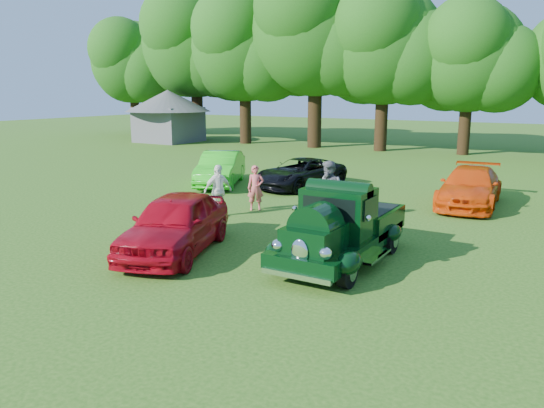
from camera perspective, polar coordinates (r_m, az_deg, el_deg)
The scene contains 11 objects.
ground at distance 12.13m, azimuth 1.51°, elevation -6.39°, with size 120.00×120.00×0.00m, color #245313.
hero_pickup at distance 12.16m, azimuth 7.49°, elevation -2.73°, with size 2.08×4.46×1.74m.
red_convertible at distance 12.93m, azimuth -10.37°, elevation -2.08°, with size 1.71×4.24×1.45m, color #A20614.
back_car_lime at distance 22.04m, azimuth -5.56°, elevation 3.81°, with size 1.46×4.19×1.38m, color green.
back_car_black at distance 21.38m, azimuth 3.05°, elevation 3.33°, with size 1.95×4.24×1.18m, color black.
back_car_orange at distance 19.15m, azimuth 20.52°, elevation 1.72°, with size 1.82×4.48×1.30m, color #DD4107.
spectator_pink at distance 17.30m, azimuth -1.77°, elevation 1.74°, with size 0.54×0.35×1.47m, color #CE5555.
spectator_grey at distance 15.77m, azimuth 6.12°, elevation 1.33°, with size 0.89×0.69×1.84m, color slate.
spectator_white at distance 16.45m, azimuth -5.84°, elevation 1.42°, with size 0.96×0.40×1.63m, color white.
gazebo at distance 41.57m, azimuth -11.09°, elevation 9.90°, with size 6.40×6.40×3.90m.
tree_line at distance 34.26m, azimuth 22.52°, elevation 16.59°, with size 63.33×10.04×12.26m.
Camera 1 is at (5.60, -10.05, 3.85)m, focal length 35.00 mm.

